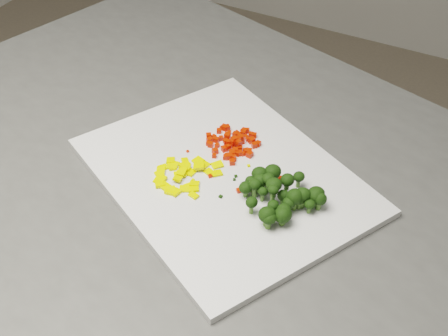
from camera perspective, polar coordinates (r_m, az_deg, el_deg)
The scene contains 141 objects.
counter_block at distance 1.28m, azimuth -1.26°, elevation -14.96°, with size 1.08×0.76×0.90m, color #4A4947.
cutting_board at distance 0.91m, azimuth -0.00°, elevation -0.73°, with size 0.40×0.31×0.01m, color silver.
carrot_pile at distance 0.95m, azimuth 0.93°, elevation 2.68°, with size 0.09×0.09×0.02m, color red, non-canonical shape.
pepper_pile at distance 0.90m, azimuth -3.45°, elevation -0.11°, with size 0.10×0.10×0.01m, color yellow, non-canonical shape.
broccoli_pile at distance 0.85m, azimuth 5.31°, elevation -1.89°, with size 0.11×0.11×0.05m, color black, non-canonical shape.
carrot_cube_0 at distance 0.96m, azimuth 1.61°, elevation 2.47°, with size 0.01×0.01×0.01m, color red.
carrot_cube_1 at distance 0.97m, azimuth 1.84°, elevation 3.36°, with size 0.01×0.01×0.01m, color red.
carrot_cube_2 at distance 0.94m, azimuth 0.02°, elevation 1.77°, with size 0.01×0.01×0.01m, color red.
carrot_cube_3 at distance 0.94m, azimuth 2.04°, elevation 1.54°, with size 0.01×0.01×0.01m, color red.
carrot_cube_4 at distance 0.95m, azimuth 2.79°, elevation 2.10°, with size 0.01×0.01×0.01m, color red.
carrot_cube_5 at distance 0.93m, azimuth 1.75°, elevation 1.30°, with size 0.01×0.01×0.01m, color red.
carrot_cube_6 at distance 0.96m, azimuth -1.30°, elevation 2.56°, with size 0.01×0.01×0.01m, color red.
carrot_cube_7 at distance 0.92m, azimuth 0.74°, elevation 0.54°, with size 0.01×0.01×0.01m, color red.
carrot_cube_8 at distance 0.93m, azimuth 2.34°, elevation 1.24°, with size 0.01×0.01×0.01m, color red.
carrot_cube_9 at distance 0.98m, azimuth -0.46°, elevation 3.41°, with size 0.01×0.01×0.01m, color red.
carrot_cube_10 at distance 0.95m, azimuth 1.34°, elevation 2.62°, with size 0.01×0.01×0.01m, color red.
carrot_cube_11 at distance 0.96m, azimuth 2.47°, elevation 2.48°, with size 0.01×0.01×0.01m, color red.
carrot_cube_12 at distance 0.95m, azimuth 1.56°, elevation 2.82°, with size 0.01×0.01×0.01m, color red.
carrot_cube_13 at distance 0.95m, azimuth 1.22°, elevation 2.58°, with size 0.01×0.01×0.01m, color red.
carrot_cube_14 at distance 0.94m, azimuth 0.78°, elevation 1.48°, with size 0.01×0.01×0.01m, color red.
carrot_cube_15 at distance 0.93m, azimuth 1.23°, elevation 1.34°, with size 0.01×0.01×0.01m, color red.
carrot_cube_16 at distance 0.93m, azimuth 0.15°, elevation 1.00°, with size 0.01×0.01×0.01m, color red.
carrot_cube_17 at distance 0.95m, azimuth 0.95°, elevation 2.61°, with size 0.01×0.01×0.01m, color red.
carrot_cube_18 at distance 0.95m, azimuth -0.63°, elevation 2.07°, with size 0.01×0.01×0.01m, color red.
carrot_cube_19 at distance 0.94m, azimuth 1.03°, elevation 1.59°, with size 0.01×0.01×0.01m, color red.
carrot_cube_20 at distance 0.95m, azimuth 0.79°, elevation 2.31°, with size 0.01×0.01×0.01m, color red.
carrot_cube_21 at distance 0.93m, azimuth 2.46°, elevation 1.31°, with size 0.01×0.01×0.01m, color red.
carrot_cube_22 at distance 0.93m, azimuth 0.85°, elevation 0.99°, with size 0.01×0.01×0.01m, color red.
carrot_cube_23 at distance 0.96m, azimuth 2.16°, elevation 2.65°, with size 0.01×0.01×0.01m, color red.
carrot_cube_24 at distance 0.97m, azimuth -0.93°, elevation 2.88°, with size 0.01×0.01×0.01m, color red.
carrot_cube_25 at distance 0.97m, azimuth 0.47°, elevation 3.26°, with size 0.01×0.01×0.01m, color red.
carrot_cube_26 at distance 0.95m, azimuth 0.30°, elevation 2.95°, with size 0.01×0.01×0.01m, color red.
carrot_cube_27 at distance 0.97m, azimuth 2.47°, elevation 3.09°, with size 0.01×0.01×0.01m, color red.
carrot_cube_28 at distance 0.93m, azimuth 0.22°, elevation 1.11°, with size 0.01×0.01×0.01m, color red.
carrot_cube_29 at distance 0.97m, azimuth 1.18°, elevation 3.24°, with size 0.01×0.01×0.01m, color red.
carrot_cube_30 at distance 0.95m, azimuth -1.46°, elevation 2.28°, with size 0.01×0.01×0.01m, color red.
carrot_cube_31 at distance 0.93m, azimuth -0.90°, elevation 1.15°, with size 0.01×0.01×0.01m, color red.
carrot_cube_32 at distance 0.95m, azimuth 1.06°, elevation 2.39°, with size 0.01×0.01×0.01m, color red.
carrot_cube_33 at distance 0.97m, azimuth -1.41°, elevation 2.96°, with size 0.01×0.01×0.01m, color red.
carrot_cube_34 at distance 0.96m, azimuth -0.70°, elevation 2.60°, with size 0.01×0.01×0.01m, color red.
carrot_cube_35 at distance 0.96m, azimuth -0.81°, elevation 2.62°, with size 0.01×0.01×0.01m, color red.
carrot_cube_36 at distance 0.95m, azimuth 0.85°, elevation 2.24°, with size 0.01×0.01×0.01m, color red.
carrot_cube_37 at distance 0.93m, azimuth 1.44°, elevation 1.38°, with size 0.01×0.01×0.01m, color red.
carrot_cube_38 at distance 0.96m, azimuth 2.62°, elevation 2.61°, with size 0.01×0.01×0.01m, color red.
carrot_cube_39 at distance 0.94m, azimuth 0.77°, elevation 2.43°, with size 0.01×0.01×0.01m, color red.
carrot_cube_40 at distance 0.98m, azimuth -0.19°, elevation 3.70°, with size 0.01×0.01×0.01m, color red.
carrot_cube_41 at distance 0.96m, azimuth 1.01°, elevation 2.71°, with size 0.01×0.01×0.01m, color red.
carrot_cube_42 at distance 0.97m, azimuth 1.77°, elevation 3.23°, with size 0.01×0.01×0.01m, color red.
carrot_cube_43 at distance 0.94m, azimuth 1.46°, elevation 1.84°, with size 0.01×0.01×0.01m, color red.
carrot_cube_44 at distance 0.97m, azimuth 2.79°, elevation 3.01°, with size 0.01×0.01×0.01m, color red.
carrot_cube_45 at distance 0.94m, azimuth 1.34°, elevation 2.33°, with size 0.01×0.01×0.01m, color red.
carrot_cube_46 at distance 0.98m, azimuth 2.14°, elevation 3.43°, with size 0.01×0.01×0.01m, color red.
carrot_cube_47 at distance 0.94m, azimuth 0.40°, elevation 2.38°, with size 0.01×0.01×0.01m, color red.
carrot_cube_48 at distance 0.95m, azimuth -1.25°, elevation 2.16°, with size 0.01×0.01×0.01m, color red.
carrot_cube_49 at distance 0.96m, azimuth 2.55°, elevation 2.52°, with size 0.01×0.01×0.01m, color red.
carrot_cube_50 at distance 0.95m, azimuth 0.15°, elevation 2.45°, with size 0.01×0.01×0.01m, color red.
carrot_cube_51 at distance 0.97m, azimuth 1.37°, elevation 3.00°, with size 0.01×0.01×0.01m, color red.
carrot_cube_52 at distance 0.95m, azimuth 0.56°, elevation 2.06°, with size 0.01×0.01×0.01m, color red.
carrot_cube_53 at distance 0.93m, azimuth 0.48°, elevation 1.06°, with size 0.01×0.01×0.01m, color red.
carrot_cube_54 at distance 0.95m, azimuth 3.13°, elevation 2.24°, with size 0.01×0.01×0.01m, color red.
carrot_cube_55 at distance 0.94m, azimuth 0.36°, elevation 1.98°, with size 0.01×0.01×0.01m, color red.
carrot_cube_56 at distance 0.97m, azimuth 1.02°, elevation 3.11°, with size 0.01×0.01×0.01m, color red.
carrot_cube_57 at distance 0.94m, azimuth -0.82°, elevation 1.55°, with size 0.01×0.01×0.01m, color red.
carrot_cube_58 at distance 0.93m, azimuth 0.71°, elevation 1.32°, with size 0.01×0.01×0.01m, color red.
carrot_cube_59 at distance 0.94m, azimuth 2.32°, elevation 1.52°, with size 0.01×0.01×0.01m, color red.
carrot_cube_60 at distance 0.98m, azimuth 0.02°, elevation 3.72°, with size 0.01×0.01×0.01m, color red.
carrot_cube_61 at distance 0.98m, azimuth 0.27°, elevation 3.71°, with size 0.01×0.01×0.01m, color red.
carrot_cube_62 at distance 0.96m, azimuth -0.26°, elevation 2.75°, with size 0.01×0.01×0.01m, color red.
carrot_cube_63 at distance 0.92m, azimuth 0.92°, elevation 0.76°, with size 0.01×0.01×0.01m, color red.
carrot_cube_64 at distance 0.97m, azimuth 2.02°, elevation 2.87°, with size 0.01×0.01×0.01m, color red.
pepper_chunk_0 at distance 0.91m, azimuth -3.50°, elevation 0.10°, with size 0.01×0.01×0.00m, color yellow.
pepper_chunk_1 at distance 0.91m, azimuth -3.72°, elevation 0.19°, with size 0.01×0.01×0.00m, color yellow.
pepper_chunk_2 at distance 0.92m, azimuth -1.90°, elevation 0.37°, with size 0.02×0.01×0.00m, color yellow.
pepper_chunk_3 at distance 0.88m, azimuth -2.72°, elevation -1.48°, with size 0.01×0.01×0.00m, color yellow.
pepper_chunk_4 at distance 0.91m, azimuth -5.81°, elevation -0.36°, with size 0.02×0.01×0.00m, color yellow.
pepper_chunk_5 at distance 0.93m, azimuth -4.91°, elevation 0.70°, with size 0.01×0.01×0.00m, color yellow.
pepper_chunk_6 at distance 0.92m, azimuth -4.76°, elevation 0.14°, with size 0.02×0.01×0.00m, color yellow.
pepper_chunk_7 at distance 0.91m, azimuth -3.14°, elevation -0.36°, with size 0.02×0.02×0.00m, color yellow.
pepper_chunk_8 at distance 0.91m, azimuth -3.70°, elevation -0.23°, with size 0.02×0.02×0.00m, color yellow.
pepper_chunk_9 at distance 0.88m, azimuth -4.90°, elevation -2.02°, with size 0.01×0.01×0.00m, color yellow.
pepper_chunk_10 at distance 0.92m, azimuth -3.59°, elevation 0.65°, with size 0.01×0.01×0.00m, color yellow.
pepper_chunk_11 at distance 0.88m, azimuth -5.41°, elevation -1.68°, with size 0.01×0.01×0.00m, color yellow.
pepper_chunk_12 at distance 0.90m, azimuth -5.93°, elevation -0.59°, with size 0.01×0.01×0.00m, color yellow.
pepper_chunk_13 at distance 0.92m, azimuth -2.37°, elevation 0.65°, with size 0.01×0.02×0.00m, color yellow.
pepper_chunk_14 at distance 0.92m, azimuth -5.61°, elevation 0.04°, with size 0.01×0.01×0.00m, color yellow.
pepper_chunk_15 at distance 0.91m, azimuth -2.32°, elevation 0.18°, with size 0.02×0.01×0.00m, color yellow.
pepper_chunk_16 at distance 0.91m, azimuth -0.62°, elevation 0.27°, with size 0.02×0.01×0.00m, color yellow.
pepper_chunk_17 at distance 0.90m, azimuth -3.86°, elevation -0.36°, with size 0.01×0.02×0.00m, color yellow.
pepper_chunk_18 at distance 0.87m, azimuth -4.93°, elevation -2.21°, with size 0.02×0.01×0.00m, color yellow.
pepper_chunk_19 at distance 0.87m, azimuth -4.45°, elevation -2.22°, with size 0.01×0.01×0.00m, color yellow.
pepper_chunk_20 at distance 0.88m, azimuth -3.64°, elevation -1.92°, with size 0.01×0.01×0.00m, color yellow.
pepper_chunk_21 at distance 0.90m, azimuth -3.72°, elevation -0.47°, with size 0.02×0.01×0.00m, color yellow.
pepper_chunk_22 at distance 0.90m, azimuth -4.16°, elevation -0.58°, with size 0.01×0.01×0.00m, color yellow.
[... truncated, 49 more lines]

